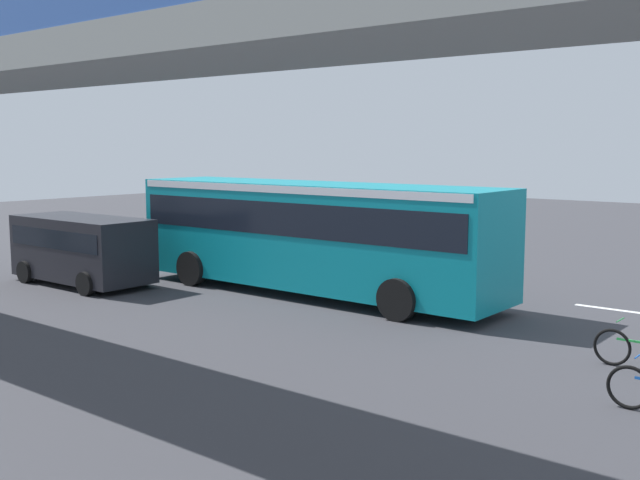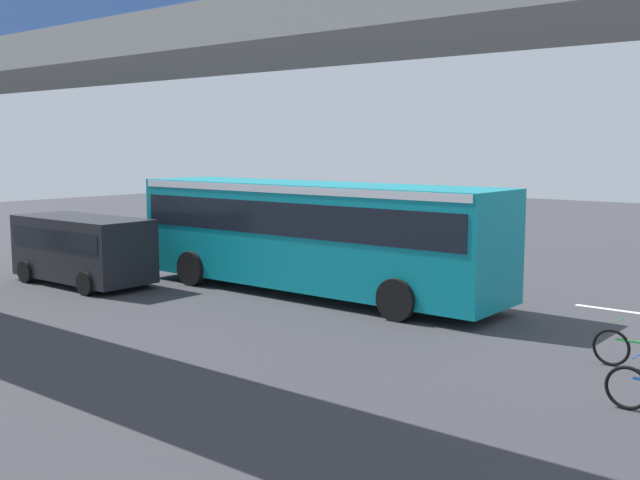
% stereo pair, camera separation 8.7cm
% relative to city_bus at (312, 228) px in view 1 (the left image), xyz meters
% --- Properties ---
extents(ground, '(80.00, 80.00, 0.00)m').
position_rel_city_bus_xyz_m(ground, '(0.64, -1.19, -1.88)').
color(ground, '#38383D').
extents(city_bus, '(11.54, 2.85, 3.15)m').
position_rel_city_bus_xyz_m(city_bus, '(0.00, 0.00, 0.00)').
color(city_bus, '#0C8493').
rests_on(city_bus, ground).
extents(parked_van, '(4.80, 2.17, 2.05)m').
position_rel_city_bus_xyz_m(parked_van, '(6.40, 3.21, -0.70)').
color(parked_van, black).
rests_on(parked_van, ground).
extents(lane_dash_leftmost, '(2.00, 0.20, 0.01)m').
position_rel_city_bus_xyz_m(lane_dash_leftmost, '(-7.36, -3.27, -1.88)').
color(lane_dash_leftmost, silver).
rests_on(lane_dash_leftmost, ground).
extents(lane_dash_left, '(2.00, 0.20, 0.01)m').
position_rel_city_bus_xyz_m(lane_dash_left, '(-3.36, -3.27, -1.88)').
color(lane_dash_left, silver).
rests_on(lane_dash_left, ground).
extents(lane_dash_centre, '(2.00, 0.20, 0.01)m').
position_rel_city_bus_xyz_m(lane_dash_centre, '(0.64, -3.27, -1.88)').
color(lane_dash_centre, silver).
rests_on(lane_dash_centre, ground).
extents(lane_dash_right, '(2.00, 0.20, 0.01)m').
position_rel_city_bus_xyz_m(lane_dash_right, '(4.64, -3.27, -1.88)').
color(lane_dash_right, silver).
rests_on(lane_dash_right, ground).
extents(lane_dash_rightmost, '(2.00, 0.20, 0.01)m').
position_rel_city_bus_xyz_m(lane_dash_rightmost, '(8.64, -3.27, -1.88)').
color(lane_dash_rightmost, silver).
rests_on(lane_dash_rightmost, ground).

